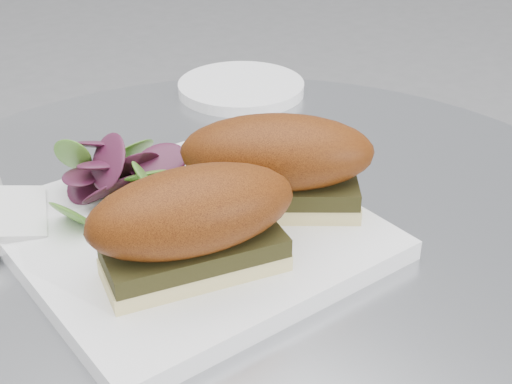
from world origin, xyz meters
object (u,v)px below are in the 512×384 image
Objects in this scene: sandwich_right at (277,162)px; saucer at (241,88)px; plate at (188,232)px; sandwich_left at (193,222)px.

saucer is at bearing 97.01° from sandwich_right.
sandwich_right is (0.07, -0.03, 0.05)m from plate.
sandwich_left is at bearing -124.00° from sandwich_right.
sandwich_right is at bearing 32.23° from sandwich_left.
sandwich_right reaches higher than saucer.
saucer is (0.15, 0.25, -0.05)m from sandwich_right.
sandwich_left is 1.08× the size of saucer.
saucer is at bearing 62.65° from sandwich_left.
plate reaches higher than saucer.
sandwich_left reaches higher than saucer.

